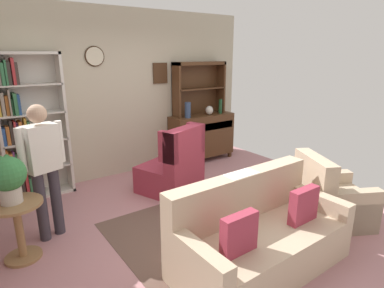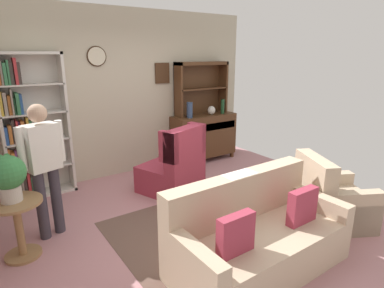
{
  "view_description": "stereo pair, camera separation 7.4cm",
  "coord_description": "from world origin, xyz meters",
  "px_view_note": "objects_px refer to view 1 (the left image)",
  "views": [
    {
      "loc": [
        -2.19,
        -3.01,
        2.08
      ],
      "look_at": [
        0.1,
        0.2,
        0.95
      ],
      "focal_mm": 29.85,
      "sensor_mm": 36.0,
      "label": 1
    },
    {
      "loc": [
        -2.13,
        -3.05,
        2.08
      ],
      "look_at": [
        0.1,
        0.2,
        0.95
      ],
      "focal_mm": 29.85,
      "sensor_mm": 36.0,
      "label": 2
    }
  ],
  "objects_px": {
    "bookshelf": "(27,128)",
    "sideboard": "(202,135)",
    "armchair_floral": "(330,200)",
    "coffee_table": "(223,200)",
    "vase_round": "(209,110)",
    "wingback_chair": "(174,169)",
    "bottle_wine": "(220,106)",
    "sideboard_hutch": "(199,81)",
    "book_stack": "(227,193)",
    "potted_plant_large": "(7,176)",
    "couch_floral": "(258,237)",
    "vase_tall": "(188,110)",
    "person_reading": "(44,163)",
    "plant_stand": "(18,224)"
  },
  "relations": [
    {
      "from": "bottle_wine",
      "to": "armchair_floral",
      "type": "distance_m",
      "value": 2.97
    },
    {
      "from": "bookshelf",
      "to": "wingback_chair",
      "type": "xyz_separation_m",
      "value": [
        1.78,
        -1.08,
        -0.67
      ]
    },
    {
      "from": "coffee_table",
      "to": "potted_plant_large",
      "type": "bearing_deg",
      "value": 160.68
    },
    {
      "from": "vase_round",
      "to": "coffee_table",
      "type": "height_order",
      "value": "vase_round"
    },
    {
      "from": "vase_round",
      "to": "book_stack",
      "type": "distance_m",
      "value": 2.7
    },
    {
      "from": "bookshelf",
      "to": "armchair_floral",
      "type": "distance_m",
      "value": 4.23
    },
    {
      "from": "vase_tall",
      "to": "person_reading",
      "type": "xyz_separation_m",
      "value": [
        -2.72,
        -1.13,
        -0.16
      ]
    },
    {
      "from": "bottle_wine",
      "to": "couch_floral",
      "type": "bearing_deg",
      "value": -123.87
    },
    {
      "from": "sideboard_hutch",
      "to": "wingback_chair",
      "type": "relative_size",
      "value": 1.05
    },
    {
      "from": "armchair_floral",
      "to": "coffee_table",
      "type": "distance_m",
      "value": 1.37
    },
    {
      "from": "wingback_chair",
      "to": "potted_plant_large",
      "type": "xyz_separation_m",
      "value": [
        -2.21,
        -0.45,
        0.53
      ]
    },
    {
      "from": "vase_tall",
      "to": "potted_plant_large",
      "type": "xyz_separation_m",
      "value": [
        -3.1,
        -1.36,
        -0.15
      ]
    },
    {
      "from": "couch_floral",
      "to": "person_reading",
      "type": "bearing_deg",
      "value": 131.47
    },
    {
      "from": "coffee_table",
      "to": "bookshelf",
      "type": "bearing_deg",
      "value": 127.09
    },
    {
      "from": "book_stack",
      "to": "coffee_table",
      "type": "bearing_deg",
      "value": 85.28
    },
    {
      "from": "plant_stand",
      "to": "book_stack",
      "type": "distance_m",
      "value": 2.27
    },
    {
      "from": "sideboard_hutch",
      "to": "plant_stand",
      "type": "relative_size",
      "value": 1.73
    },
    {
      "from": "plant_stand",
      "to": "sideboard",
      "type": "bearing_deg",
      "value": 23.07
    },
    {
      "from": "armchair_floral",
      "to": "coffee_table",
      "type": "height_order",
      "value": "armchair_floral"
    },
    {
      "from": "vase_tall",
      "to": "book_stack",
      "type": "xyz_separation_m",
      "value": [
        -0.95,
        -2.19,
        -0.59
      ]
    },
    {
      "from": "sideboard",
      "to": "person_reading",
      "type": "bearing_deg",
      "value": -158.8
    },
    {
      "from": "vase_round",
      "to": "coffee_table",
      "type": "xyz_separation_m",
      "value": [
        -1.46,
        -2.13,
        -0.65
      ]
    },
    {
      "from": "vase_tall",
      "to": "person_reading",
      "type": "distance_m",
      "value": 2.95
    },
    {
      "from": "bookshelf",
      "to": "vase_round",
      "type": "xyz_separation_m",
      "value": [
        3.19,
        -0.15,
        -0.05
      ]
    },
    {
      "from": "sideboard_hutch",
      "to": "vase_tall",
      "type": "xyz_separation_m",
      "value": [
        -0.39,
        -0.19,
        -0.5
      ]
    },
    {
      "from": "bottle_wine",
      "to": "wingback_chair",
      "type": "distance_m",
      "value": 2.02
    },
    {
      "from": "armchair_floral",
      "to": "sideboard",
      "type": "bearing_deg",
      "value": 86.81
    },
    {
      "from": "sideboard",
      "to": "vase_tall",
      "type": "xyz_separation_m",
      "value": [
        -0.39,
        -0.08,
        0.55
      ]
    },
    {
      "from": "plant_stand",
      "to": "coffee_table",
      "type": "xyz_separation_m",
      "value": [
        2.13,
        -0.72,
        -0.04
      ]
    },
    {
      "from": "armchair_floral",
      "to": "potted_plant_large",
      "type": "relative_size",
      "value": 2.16
    },
    {
      "from": "vase_tall",
      "to": "vase_round",
      "type": "bearing_deg",
      "value": 1.49
    },
    {
      "from": "book_stack",
      "to": "armchair_floral",
      "type": "bearing_deg",
      "value": -27.97
    },
    {
      "from": "sideboard",
      "to": "vase_round",
      "type": "xyz_separation_m",
      "value": [
        0.13,
        -0.07,
        0.5
      ]
    },
    {
      "from": "bookshelf",
      "to": "book_stack",
      "type": "relative_size",
      "value": 11.27
    },
    {
      "from": "coffee_table",
      "to": "book_stack",
      "type": "distance_m",
      "value": 0.14
    },
    {
      "from": "couch_floral",
      "to": "book_stack",
      "type": "xyz_separation_m",
      "value": [
        0.21,
        0.7,
        0.16
      ]
    },
    {
      "from": "bookshelf",
      "to": "armchair_floral",
      "type": "xyz_separation_m",
      "value": [
        2.9,
        -2.98,
        -0.77
      ]
    },
    {
      "from": "vase_tall",
      "to": "coffee_table",
      "type": "distance_m",
      "value": 2.43
    },
    {
      "from": "bookshelf",
      "to": "bottle_wine",
      "type": "distance_m",
      "value": 3.45
    },
    {
      "from": "potted_plant_large",
      "to": "wingback_chair",
      "type": "bearing_deg",
      "value": 11.47
    },
    {
      "from": "bottle_wine",
      "to": "potted_plant_large",
      "type": "xyz_separation_m",
      "value": [
        -3.88,
        -1.35,
        -0.14
      ]
    },
    {
      "from": "couch_floral",
      "to": "sideboard",
      "type": "bearing_deg",
      "value": 62.52
    },
    {
      "from": "potted_plant_large",
      "to": "plant_stand",
      "type": "bearing_deg",
      "value": -52.35
    },
    {
      "from": "couch_floral",
      "to": "wingback_chair",
      "type": "relative_size",
      "value": 1.72
    },
    {
      "from": "vase_round",
      "to": "wingback_chair",
      "type": "height_order",
      "value": "vase_round"
    },
    {
      "from": "armchair_floral",
      "to": "wingback_chair",
      "type": "relative_size",
      "value": 0.99
    },
    {
      "from": "bookshelf",
      "to": "sideboard",
      "type": "distance_m",
      "value": 3.11
    },
    {
      "from": "vase_tall",
      "to": "bookshelf",
      "type": "bearing_deg",
      "value": 176.52
    },
    {
      "from": "sideboard_hutch",
      "to": "couch_floral",
      "type": "height_order",
      "value": "sideboard_hutch"
    },
    {
      "from": "sideboard_hutch",
      "to": "couch_floral",
      "type": "xyz_separation_m",
      "value": [
        -1.55,
        -3.09,
        -1.25
      ]
    }
  ]
}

